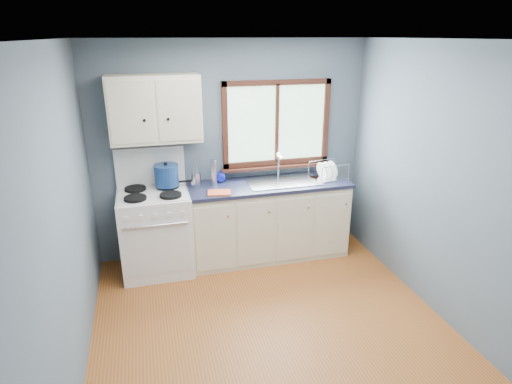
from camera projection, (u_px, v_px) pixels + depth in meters
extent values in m
cube|color=#A55A25|center=(276.00, 337.00, 3.82)|extent=(3.20, 3.60, 0.02)
cube|color=white|center=(282.00, 38.00, 2.95)|extent=(3.20, 3.60, 0.02)
cube|color=slate|center=(232.00, 151.00, 5.02)|extent=(3.20, 0.02, 2.50)
cube|color=slate|center=(415.00, 369.00, 1.74)|extent=(3.20, 0.02, 2.50)
cube|color=slate|center=(60.00, 229.00, 2.99)|extent=(0.02, 3.60, 2.50)
cube|color=slate|center=(453.00, 189.00, 3.77)|extent=(0.02, 3.60, 2.50)
cube|color=white|center=(156.00, 233.00, 4.75)|extent=(0.76, 0.65, 0.92)
cube|color=white|center=(150.00, 166.00, 4.80)|extent=(0.76, 0.05, 0.44)
cube|color=silver|center=(153.00, 194.00, 4.59)|extent=(0.72, 0.59, 0.01)
cylinder|color=black|center=(135.00, 198.00, 4.41)|extent=(0.23, 0.23, 0.03)
cylinder|color=black|center=(171.00, 195.00, 4.49)|extent=(0.23, 0.23, 0.03)
cylinder|color=black|center=(135.00, 189.00, 4.68)|extent=(0.23, 0.23, 0.03)
cylinder|color=black|center=(169.00, 186.00, 4.77)|extent=(0.23, 0.23, 0.03)
cylinder|color=silver|center=(156.00, 226.00, 4.36)|extent=(0.66, 0.02, 0.02)
cube|color=silver|center=(158.00, 251.00, 4.48)|extent=(0.66, 0.01, 0.55)
cube|color=beige|center=(268.00, 221.00, 5.10)|extent=(1.85, 0.60, 0.88)
cube|color=black|center=(267.00, 250.00, 5.26)|extent=(1.85, 0.54, 0.08)
cube|color=black|center=(268.00, 185.00, 4.94)|extent=(1.89, 0.64, 0.04)
cube|color=silver|center=(283.00, 182.00, 4.97)|extent=(0.84, 0.46, 0.01)
cube|color=silver|center=(267.00, 189.00, 4.95)|extent=(0.36, 0.40, 0.14)
cube|color=silver|center=(299.00, 186.00, 5.05)|extent=(0.36, 0.40, 0.14)
cylinder|color=silver|center=(278.00, 166.00, 5.11)|extent=(0.02, 0.02, 0.28)
cylinder|color=silver|center=(280.00, 157.00, 5.00)|extent=(0.02, 0.16, 0.02)
sphere|color=silver|center=(278.00, 154.00, 5.06)|extent=(0.04, 0.04, 0.04)
cube|color=#9EC6A8|center=(276.00, 123.00, 5.03)|extent=(1.22, 0.01, 0.92)
cube|color=#442015|center=(278.00, 83.00, 4.85)|extent=(1.30, 0.05, 0.06)
cube|color=#442015|center=(276.00, 162.00, 5.17)|extent=(1.30, 0.05, 0.06)
cube|color=#442015|center=(225.00, 126.00, 4.86)|extent=(0.06, 0.05, 1.00)
cube|color=#442015|center=(326.00, 121.00, 5.16)|extent=(0.06, 0.05, 1.00)
cube|color=#442015|center=(277.00, 124.00, 5.01)|extent=(0.03, 0.05, 0.92)
cube|color=#442015|center=(277.00, 167.00, 5.16)|extent=(1.36, 0.10, 0.03)
cube|color=beige|center=(155.00, 109.00, 4.46)|extent=(0.95, 0.32, 0.70)
cube|color=beige|center=(131.00, 113.00, 4.26)|extent=(0.44, 0.01, 0.62)
cube|color=beige|center=(179.00, 111.00, 4.37)|extent=(0.44, 0.01, 0.62)
sphere|color=black|center=(144.00, 120.00, 4.30)|extent=(0.03, 0.03, 0.03)
sphere|color=black|center=(168.00, 119.00, 4.36)|extent=(0.03, 0.03, 0.03)
cylinder|color=black|center=(167.00, 182.00, 4.75)|extent=(0.27, 0.27, 0.05)
cube|color=black|center=(184.00, 181.00, 4.79)|extent=(0.15, 0.03, 0.02)
cylinder|color=navy|center=(166.00, 176.00, 4.70)|extent=(0.31, 0.31, 0.22)
cylinder|color=navy|center=(166.00, 166.00, 4.66)|extent=(0.33, 0.33, 0.02)
sphere|color=black|center=(166.00, 164.00, 4.66)|extent=(0.05, 0.05, 0.04)
cylinder|color=silver|center=(196.00, 179.00, 4.83)|extent=(0.12, 0.12, 0.15)
cylinder|color=silver|center=(197.00, 166.00, 4.79)|extent=(0.01, 0.01, 0.21)
cylinder|color=silver|center=(193.00, 165.00, 4.78)|extent=(0.01, 0.01, 0.25)
cylinder|color=silver|center=(196.00, 168.00, 4.76)|extent=(0.01, 0.01, 0.19)
cylinder|color=silver|center=(213.00, 172.00, 4.83)|extent=(0.08, 0.08, 0.30)
imported|color=#0F18BA|center=(221.00, 172.00, 4.89)|extent=(0.12, 0.12, 0.27)
cube|color=#EB5F34|center=(219.00, 193.00, 4.61)|extent=(0.27, 0.22, 0.02)
cube|color=silver|center=(328.00, 177.00, 5.11)|extent=(0.45, 0.37, 0.01)
cylinder|color=silver|center=(322.00, 176.00, 4.88)|extent=(0.01, 0.01, 0.19)
cylinder|color=silver|center=(348.00, 172.00, 5.04)|extent=(0.01, 0.01, 0.19)
cylinder|color=silver|center=(309.00, 169.00, 5.12)|extent=(0.01, 0.01, 0.19)
cylinder|color=silver|center=(334.00, 165.00, 5.27)|extent=(0.01, 0.01, 0.19)
cylinder|color=silver|center=(336.00, 166.00, 4.93)|extent=(0.37, 0.08, 0.01)
cylinder|color=silver|center=(322.00, 160.00, 5.16)|extent=(0.37, 0.08, 0.01)
cylinder|color=white|center=(322.00, 171.00, 5.03)|extent=(0.09, 0.21, 0.20)
cylinder|color=white|center=(327.00, 170.00, 5.06)|extent=(0.09, 0.21, 0.20)
cylinder|color=white|center=(332.00, 169.00, 5.10)|extent=(0.09, 0.21, 0.20)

